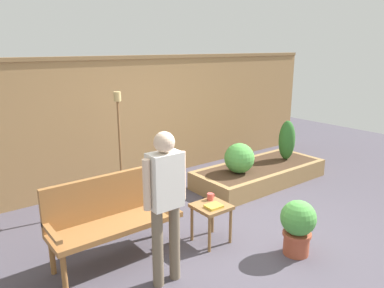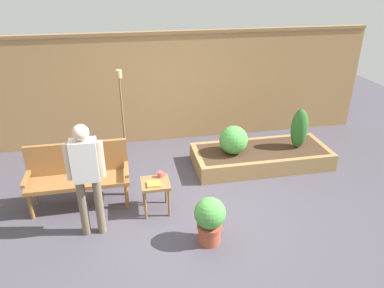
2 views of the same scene
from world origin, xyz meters
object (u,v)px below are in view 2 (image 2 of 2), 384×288
Objects in this scene: garden_bench at (78,171)px; tiki_torch at (121,101)px; book_on_table at (154,184)px; person_by_bench at (86,172)px; shrub_far_corner at (299,128)px; cup_on_table at (160,175)px; side_table at (155,187)px; shrub_near_bench at (233,140)px; potted_boxwood at (210,218)px.

tiki_torch is (0.69, 1.15, 0.62)m from garden_bench.
person_by_bench is at bearing -161.42° from book_on_table.
cup_on_table is at bearing -161.18° from shrub_far_corner.
cup_on_table is 0.60× the size of book_on_table.
garden_bench is 3.00× the size of side_table.
garden_bench is at bearing 158.42° from side_table.
garden_bench is 7.68× the size of book_on_table.
garden_bench is 1.16m from book_on_table.
book_on_table is 0.26× the size of shrub_far_corner.
cup_on_table is 2.70m from shrub_far_corner.
book_on_table reaches higher than side_table.
tiki_torch is 1.09× the size of person_by_bench.
book_on_table is at bearing 16.94° from person_by_bench.
shrub_near_bench reaches higher than book_on_table.
shrub_near_bench is (1.36, 0.87, 0.02)m from cup_on_table.
shrub_near_bench reaches higher than cup_on_table.
side_table is 0.12m from book_on_table.
shrub_near_bench is at bearing 12.76° from garden_bench.
tiki_torch is (-0.35, 1.64, 0.67)m from book_on_table.
person_by_bench is (-3.51, -1.32, 0.27)m from shrub_far_corner.
side_table is 4.27× the size of cup_on_table.
shrub_far_corner is (1.20, 0.00, 0.11)m from shrub_near_bench.
person_by_bench is at bearing -74.54° from garden_bench.
book_on_table is at bearing -77.85° from tiki_torch.
cup_on_table is 0.07× the size of tiki_torch.
shrub_far_corner is (3.72, 0.57, 0.11)m from garden_bench.
garden_bench reaches higher than book_on_table.
shrub_far_corner is at bearing 0.00° from shrub_near_bench.
cup_on_table reaches higher than book_on_table.
potted_boxwood is at bearing -67.69° from tiki_torch.
shrub_far_corner is 3.76m from person_by_bench.
garden_bench is 1.16m from side_table.
person_by_bench is (-1.46, 0.48, 0.57)m from potted_boxwood.
book_on_table is at bearing 130.28° from potted_boxwood.
cup_on_table is (0.09, 0.12, 0.12)m from side_table.
tiki_torch reaches higher than potted_boxwood.
cup_on_table is at bearing -147.32° from shrub_near_bench.
side_table is at bearing -145.51° from shrub_near_bench.
potted_boxwood is 2.69m from tiki_torch.
shrub_near_bench is 0.29× the size of tiki_torch.
person_by_bench is at bearing 161.96° from potted_boxwood.
book_on_table is at bearing -109.05° from side_table.
book_on_table is (1.05, -0.49, -0.05)m from garden_bench.
cup_on_table is 1.13m from person_by_bench.
tiki_torch reaches higher than shrub_far_corner.
cup_on_table is 0.23m from book_on_table.
shrub_near_bench is at bearing -17.54° from tiki_torch.
cup_on_table is at bearing -14.45° from garden_bench.
book_on_table is at bearing -158.25° from shrub_far_corner.
side_table is 0.20m from cup_on_table.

